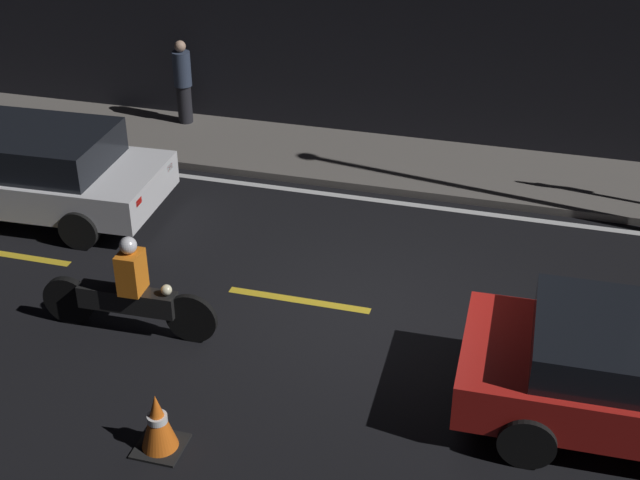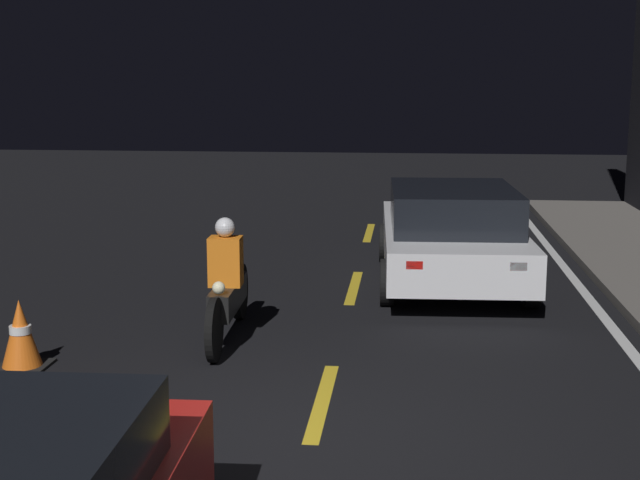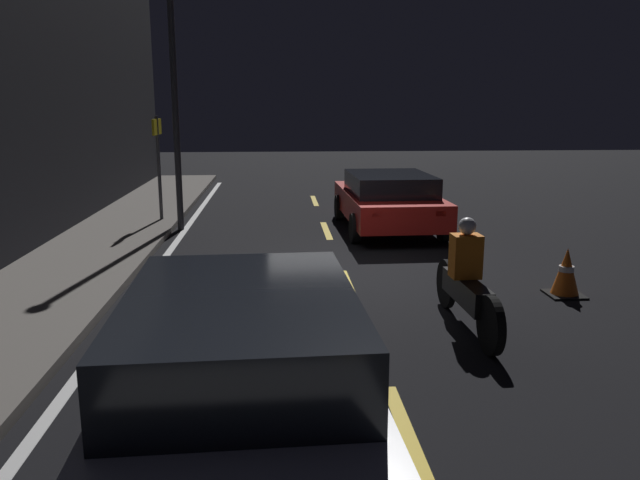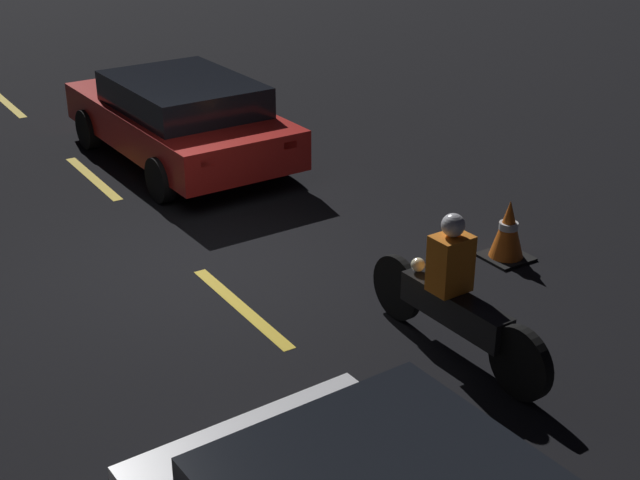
# 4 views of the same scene
# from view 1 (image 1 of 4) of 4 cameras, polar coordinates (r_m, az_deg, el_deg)

# --- Properties ---
(ground_plane) EXTENTS (56.00, 56.00, 0.00)m
(ground_plane) POSITION_cam_1_polar(r_m,az_deg,el_deg) (11.99, 3.24, -4.59)
(ground_plane) COLOR black
(raised_curb) EXTENTS (28.00, 2.19, 0.13)m
(raised_curb) POSITION_cam_1_polar(r_m,az_deg,el_deg) (15.85, 6.88, 4.63)
(raised_curb) COLOR #605B56
(raised_curb) RESTS_ON ground
(lane_dash_b) EXTENTS (2.00, 0.14, 0.01)m
(lane_dash_b) POSITION_cam_1_polar(r_m,az_deg,el_deg) (13.99, -19.30, -0.90)
(lane_dash_b) COLOR gold
(lane_dash_b) RESTS_ON ground
(lane_dash_c) EXTENTS (2.00, 0.14, 0.01)m
(lane_dash_c) POSITION_cam_1_polar(r_m,az_deg,el_deg) (12.19, -1.36, -3.87)
(lane_dash_c) COLOR gold
(lane_dash_c) RESTS_ON ground
(lane_solid_kerb) EXTENTS (25.20, 0.14, 0.01)m
(lane_solid_kerb) POSITION_cam_1_polar(r_m,az_deg,el_deg) (14.68, 5.99, 2.26)
(lane_solid_kerb) COLOR silver
(lane_solid_kerb) RESTS_ON ground
(sedan_white) EXTENTS (4.61, 2.17, 1.40)m
(sedan_white) POSITION_cam_1_polar(r_m,az_deg,el_deg) (14.87, -18.36, 4.39)
(sedan_white) COLOR silver
(sedan_white) RESTS_ON ground
(motorcycle) EXTENTS (2.38, 0.37, 1.41)m
(motorcycle) POSITION_cam_1_polar(r_m,az_deg,el_deg) (11.54, -12.25, -3.40)
(motorcycle) COLOR black
(motorcycle) RESTS_ON ground
(traffic_cone_near) EXTENTS (0.52, 0.52, 0.72)m
(traffic_cone_near) POSITION_cam_1_polar(r_m,az_deg,el_deg) (9.85, -10.34, -11.42)
(traffic_cone_near) COLOR black
(traffic_cone_near) RESTS_ON ground
(pedestrian) EXTENTS (0.34, 0.34, 1.62)m
(pedestrian) POSITION_cam_1_polar(r_m,az_deg,el_deg) (17.39, -8.77, 9.99)
(pedestrian) COLOR black
(pedestrian) RESTS_ON raised_curb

